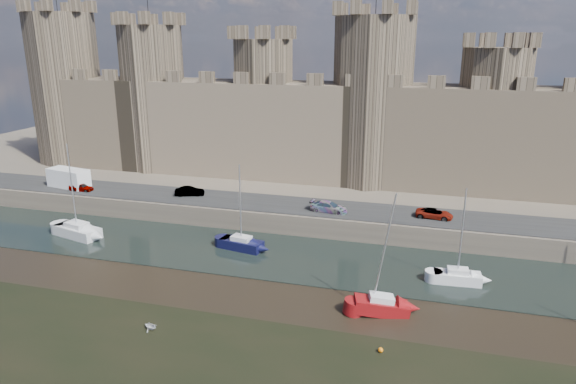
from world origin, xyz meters
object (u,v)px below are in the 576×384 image
(sailboat_0, at_px, (77,230))
(sailboat_2, at_px, (457,276))
(car_3, at_px, (434,214))
(sailboat_1, at_px, (241,243))
(car_1, at_px, (190,191))
(sailboat_4, at_px, (381,305))
(car_0, at_px, (81,187))
(van, at_px, (69,178))
(car_2, at_px, (329,207))

(sailboat_0, height_order, sailboat_2, sailboat_0)
(sailboat_0, bearing_deg, car_3, 29.10)
(sailboat_0, height_order, sailboat_1, sailboat_0)
(car_1, distance_m, sailboat_4, 33.53)
(car_0, height_order, car_3, car_3)
(van, bearing_deg, car_2, 9.91)
(car_3, height_order, sailboat_0, sailboat_0)
(van, height_order, sailboat_1, sailboat_1)
(sailboat_2, xyz_separation_m, sailboat_4, (-6.50, -7.60, 0.01))
(car_1, xyz_separation_m, car_2, (19.10, -1.58, 0.02))
(sailboat_0, distance_m, sailboat_2, 42.90)
(car_2, bearing_deg, car_0, 96.36)
(sailboat_0, bearing_deg, sailboat_1, 18.87)
(car_2, relative_size, car_3, 1.07)
(sailboat_2, bearing_deg, van, 163.98)
(sailboat_4, bearing_deg, car_2, 100.28)
(van, relative_size, sailboat_1, 0.63)
(car_2, bearing_deg, sailboat_4, -149.84)
(sailboat_1, relative_size, sailboat_4, 0.89)
(sailboat_4, bearing_deg, car_0, 143.48)
(car_1, height_order, sailboat_0, sailboat_0)
(van, height_order, sailboat_0, sailboat_0)
(sailboat_0, distance_m, sailboat_1, 20.11)
(car_0, height_order, sailboat_1, sailboat_1)
(car_3, distance_m, van, 49.43)
(van, xyz_separation_m, sailboat_4, (45.26, -18.71, -3.04))
(sailboat_4, bearing_deg, van, 143.51)
(car_1, xyz_separation_m, van, (-18.07, -0.77, 0.70))
(car_0, bearing_deg, car_2, -91.53)
(car_1, distance_m, car_2, 19.17)
(car_1, height_order, van, van)
(car_2, xyz_separation_m, sailboat_1, (-8.26, -8.07, -2.38))
(car_1, xyz_separation_m, sailboat_4, (27.19, -19.48, -2.35))
(car_2, distance_m, sailboat_2, 18.01)
(car_0, distance_m, van, 3.07)
(car_2, height_order, van, van)
(car_2, height_order, sailboat_0, sailboat_0)
(van, relative_size, sailboat_4, 0.56)
(car_0, relative_size, sailboat_4, 0.31)
(sailboat_0, xyz_separation_m, sailboat_4, (36.40, -8.25, -0.07))
(sailboat_4, bearing_deg, sailboat_2, 35.42)
(car_1, xyz_separation_m, sailboat_0, (-9.21, -11.23, -2.28))
(car_0, height_order, van, van)
(car_0, height_order, car_2, car_2)
(sailboat_1, bearing_deg, sailboat_2, 4.67)
(car_2, distance_m, sailboat_1, 11.79)
(car_0, xyz_separation_m, car_3, (46.67, 1.33, 0.02))
(sailboat_1, bearing_deg, car_2, 54.57)
(car_2, bearing_deg, sailboat_0, 114.67)
(sailboat_4, bearing_deg, sailboat_1, 134.94)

